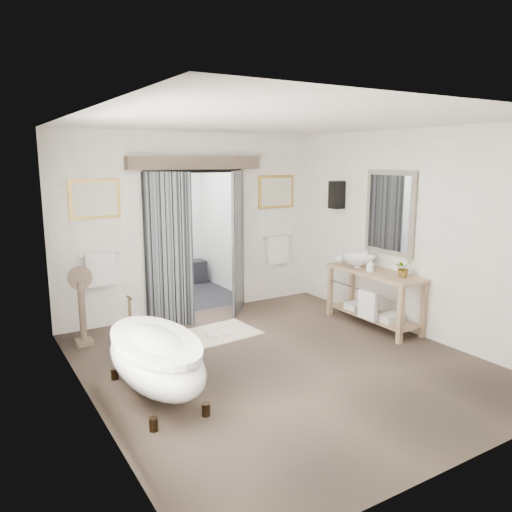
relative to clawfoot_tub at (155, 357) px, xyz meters
name	(u,v)px	position (x,y,z in m)	size (l,w,h in m)	color
ground_plane	(281,363)	(1.63, 0.04, -0.44)	(5.00, 5.00, 0.00)	brown
room_shell	(286,215)	(1.59, -0.07, 1.42)	(4.52, 5.02, 2.91)	silver
shower_room	(162,244)	(1.63, 4.04, 0.47)	(2.22, 2.01, 2.51)	black
back_wall_dressing	(199,218)	(1.63, 2.36, 1.13)	(3.82, 0.72, 2.52)	black
clawfoot_tub	(155,357)	(0.00, 0.00, 0.00)	(0.82, 1.83, 0.89)	black
vanity	(373,294)	(3.58, 0.48, 0.07)	(0.57, 1.60, 0.85)	#A37F5E
pedestal_mirror	(82,312)	(-0.32, 1.93, 0.03)	(0.32, 0.21, 1.10)	brown
rug	(215,334)	(1.38, 1.38, -0.43)	(1.20, 0.80, 0.01)	beige
slippers	(218,334)	(1.37, 1.28, -0.40)	(0.36, 0.26, 0.05)	beige
basin	(358,262)	(3.54, 0.80, 0.50)	(0.52, 0.52, 0.18)	white
plant	(403,268)	(3.65, -0.01, 0.55)	(0.24, 0.21, 0.27)	gray
soap_bottle_a	(370,265)	(3.51, 0.50, 0.51)	(0.09, 0.09, 0.20)	gray
soap_bottle_b	(340,258)	(3.52, 1.18, 0.50)	(0.14, 0.14, 0.18)	gray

